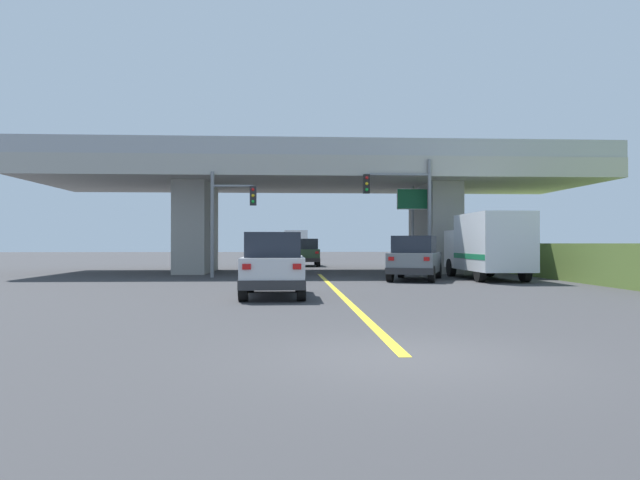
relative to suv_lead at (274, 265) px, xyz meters
The scene contains 11 objects.
ground 16.28m from the suv_lead, 82.29° to the left, with size 160.00×160.00×0.00m, color #353538.
overpass_bridge 16.71m from the suv_lead, 82.29° to the left, with size 31.77×10.52×7.05m.
lane_divider_stripe 2.96m from the suv_lead, 38.60° to the left, with size 0.20×23.50×0.01m, color yellow.
suv_lead is the anchor object (origin of this frame).
suv_crossing 10.14m from the suv_lead, 51.80° to the left, with size 3.38×4.83×2.02m.
box_truck 12.85m from the suv_lead, 40.40° to the left, with size 2.33×6.64×3.05m.
sedan_oncoming 25.16m from the suv_lead, 85.77° to the left, with size 1.86×4.59×2.02m.
traffic_signal_nearside 12.83m from the suv_lead, 58.76° to the left, with size 3.46×0.36×5.93m.
traffic_signal_farside 11.17m from the suv_lead, 103.35° to the left, with size 2.26×0.36×5.23m.
highway_sign 16.31m from the suv_lead, 62.12° to the left, with size 1.84×0.17×4.94m.
semi_truck_distant 43.41m from the suv_lead, 88.27° to the left, with size 2.33×7.21×3.00m.
Camera 1 is at (-1.75, -8.60, 1.69)m, focal length 33.03 mm.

